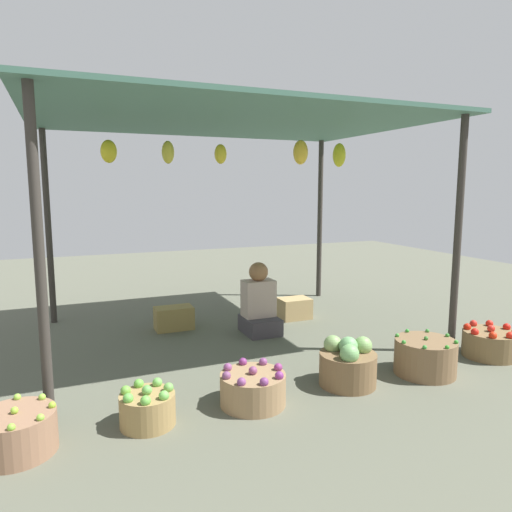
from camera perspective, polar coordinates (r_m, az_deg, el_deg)
ground_plane at (r=5.13m, az=-2.77°, el=-9.59°), size 14.00×14.00×0.00m
market_stall_structure at (r=4.92m, az=-2.95°, el=14.94°), size 3.89×2.86×2.28m
vendor_person at (r=5.14m, az=0.37°, el=-6.10°), size 0.36×0.44×0.78m
basket_limes at (r=3.31m, az=-27.19°, el=-18.61°), size 0.46×0.46×0.29m
basket_green_apples at (r=3.37m, az=-13.08°, el=-17.59°), size 0.37×0.37×0.28m
basket_purple_onions at (r=3.56m, az=-0.38°, el=-15.82°), size 0.48×0.48×0.29m
basket_cabbages at (r=3.93m, az=11.13°, el=-12.87°), size 0.46×0.46×0.40m
basket_green_chilies at (r=4.33m, az=19.91°, el=-11.46°), size 0.51×0.51×0.33m
basket_red_tomatoes at (r=4.99m, az=26.62°, el=-9.48°), size 0.49×0.49×0.30m
wooden_crate_near_vendor at (r=5.38m, az=-9.97°, el=-7.46°), size 0.42×0.25×0.26m
wooden_crate_stacked_rear at (r=5.74m, az=4.70°, el=-6.37°), size 0.37×0.27×0.25m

